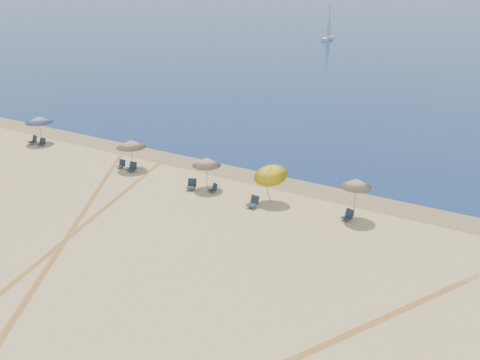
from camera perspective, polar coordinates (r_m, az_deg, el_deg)
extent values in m
plane|color=olive|center=(37.88, 3.12, 0.11)|extent=(500.00, 500.00, 0.00)
cylinder|color=gray|center=(49.18, -21.16, 5.16)|extent=(0.05, 0.05, 2.22)
cone|color=silver|center=(48.94, -21.32, 6.23)|extent=(2.35, 2.35, 0.55)
sphere|color=gray|center=(48.86, -21.36, 6.57)|extent=(0.08, 0.08, 0.08)
cylinder|color=gray|center=(40.56, -11.84, 2.73)|extent=(0.05, 0.05, 2.09)
cone|color=beige|center=(40.28, -11.93, 3.94)|extent=(2.25, 2.25, 0.55)
sphere|color=gray|center=(40.19, -11.97, 4.34)|extent=(0.08, 0.08, 0.08)
cylinder|color=gray|center=(36.08, -3.68, 0.71)|extent=(0.05, 0.05, 2.06)
cone|color=beige|center=(35.77, -3.72, 2.03)|extent=(2.02, 2.02, 0.55)
sphere|color=gray|center=(35.67, -3.73, 2.48)|extent=(0.08, 0.08, 0.08)
cylinder|color=gray|center=(33.58, 3.01, -0.83)|extent=(0.05, 0.89, 2.18)
cone|color=yellow|center=(33.53, 3.34, 0.87)|extent=(2.22, 2.27, 1.32)
sphere|color=gray|center=(33.43, 3.35, 1.35)|extent=(0.08, 0.08, 0.08)
cylinder|color=gray|center=(32.30, 12.57, -2.06)|extent=(0.05, 0.05, 2.42)
cone|color=beige|center=(31.89, 12.72, -0.32)|extent=(1.88, 1.88, 0.55)
sphere|color=gray|center=(31.79, 12.77, 0.18)|extent=(0.08, 0.08, 0.08)
cube|color=#1A242C|center=(49.16, -21.95, 3.92)|extent=(0.69, 0.69, 0.05)
cube|color=#1A242C|center=(49.22, -21.70, 4.30)|extent=(0.63, 0.31, 0.54)
cylinder|color=#A5A5AD|center=(49.27, -22.27, 3.79)|extent=(0.03, 0.03, 0.20)
cylinder|color=#A5A5AD|center=(48.86, -21.99, 3.69)|extent=(0.03, 0.03, 0.20)
cube|color=#1A242C|center=(48.34, -21.05, 3.73)|extent=(0.68, 0.68, 0.05)
cube|color=#1A242C|center=(48.48, -20.93, 4.09)|extent=(0.56, 0.36, 0.47)
cylinder|color=#A5A5AD|center=(48.36, -21.42, 3.58)|extent=(0.02, 0.02, 0.17)
cylinder|color=#A5A5AD|center=(48.14, -20.99, 3.56)|extent=(0.02, 0.02, 0.17)
cube|color=#1A242C|center=(40.94, -13.00, 1.51)|extent=(0.62, 0.62, 0.05)
cube|color=#1A242C|center=(41.06, -12.85, 1.92)|extent=(0.55, 0.30, 0.46)
cylinder|color=#A5A5AD|center=(40.94, -13.42, 1.35)|extent=(0.02, 0.02, 0.17)
cylinder|color=#A5A5AD|center=(40.74, -12.92, 1.29)|extent=(0.02, 0.02, 0.17)
cube|color=#1A242C|center=(39.99, -11.87, 1.15)|extent=(0.70, 0.70, 0.05)
cube|color=#1A242C|center=(40.13, -11.70, 1.63)|extent=(0.62, 0.34, 0.52)
cylinder|color=#A5A5AD|center=(39.99, -12.36, 0.96)|extent=(0.03, 0.03, 0.19)
cylinder|color=#A5A5AD|center=(39.76, -11.77, 0.89)|extent=(0.03, 0.03, 0.19)
cube|color=#1A242C|center=(36.04, -5.40, -0.79)|extent=(0.78, 0.78, 0.05)
cube|color=#1A242C|center=(36.20, -5.29, -0.23)|extent=(0.64, 0.42, 0.54)
cylinder|color=#A5A5AD|center=(35.97, -5.98, -1.03)|extent=(0.03, 0.03, 0.20)
cylinder|color=#A5A5AD|center=(35.85, -5.23, -1.08)|extent=(0.03, 0.03, 0.20)
cube|color=#1A242C|center=(35.52, -3.10, -1.13)|extent=(0.65, 0.65, 0.05)
cube|color=#1A242C|center=(35.55, -2.78, -0.72)|extent=(0.53, 0.36, 0.44)
cylinder|color=#A5A5AD|center=(35.57, -3.44, -1.25)|extent=(0.02, 0.02, 0.16)
cylinder|color=#A5A5AD|center=(35.26, -3.08, -1.46)|extent=(0.02, 0.02, 0.16)
cube|color=#1A242C|center=(33.20, 1.34, -2.74)|extent=(0.67, 0.67, 0.06)
cube|color=#1A242C|center=(33.32, 1.65, -2.16)|extent=(0.63, 0.29, 0.54)
cylinder|color=#A5A5AD|center=(33.20, 0.81, -2.93)|extent=(0.03, 0.03, 0.20)
cylinder|color=#A5A5AD|center=(32.94, 1.49, -3.14)|extent=(0.03, 0.03, 0.20)
cube|color=#1A242C|center=(32.19, 11.67, -4.09)|extent=(0.69, 0.69, 0.05)
cube|color=#1A242C|center=(32.29, 11.99, -3.56)|extent=(0.59, 0.36, 0.49)
cylinder|color=#A5A5AD|center=(32.17, 11.22, -4.25)|extent=(0.02, 0.02, 0.18)
cylinder|color=#A5A5AD|center=(31.94, 11.85, -4.50)|extent=(0.02, 0.02, 0.18)
cube|color=white|center=(122.00, 9.67, 15.12)|extent=(1.78, 5.37, 0.58)
cylinder|color=gray|center=(121.64, 9.79, 16.86)|extent=(0.12, 0.12, 7.67)
plane|color=tan|center=(30.78, -18.94, -6.52)|extent=(34.55, 34.55, 0.00)
plane|color=tan|center=(31.58, -17.85, -5.64)|extent=(34.55, 34.55, 0.00)
plane|color=tan|center=(31.47, -18.38, -5.81)|extent=(38.43, 38.43, 0.00)
plane|color=tan|center=(32.40, -17.81, -4.91)|extent=(38.43, 38.43, 0.00)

